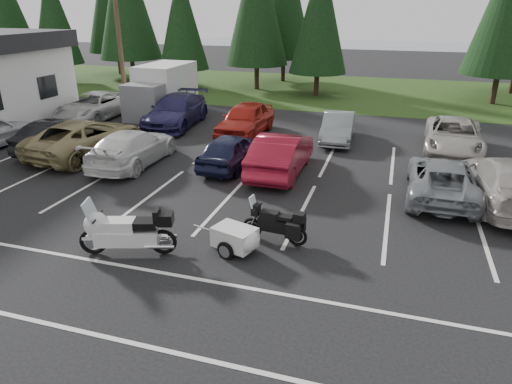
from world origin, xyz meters
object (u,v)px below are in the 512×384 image
object	(u,v)px
car_near_4	(231,150)
car_near_5	(281,153)
car_near_3	(133,147)
car_far_2	(245,119)
utility_pole	(119,34)
car_near_1	(60,136)
car_far_1	(176,111)
touring_motorcycle	(126,227)
car_far_4	(454,136)
cargo_trailer	(235,240)
car_near_7	(507,182)
car_near_2	(86,137)
car_far_0	(94,106)
car_near_6	(442,179)
box_truck	(159,91)
adventure_motorcycle	(274,220)
car_far_3	(338,127)

from	to	relation	value
car_near_4	car_near_5	size ratio (longest dim) A/B	0.84
car_near_3	car_far_2	xyz separation A→B (m)	(3.03, 5.82, 0.09)
utility_pole	car_near_1	distance (m)	8.64
car_far_1	touring_motorcycle	xyz separation A→B (m)	(5.06, -13.14, -0.03)
car_near_4	car_near_5	world-z (taller)	car_near_5
car_near_4	car_far_2	size ratio (longest dim) A/B	0.85
car_near_5	car_far_4	distance (m)	8.47
car_far_2	cargo_trailer	bearing A→B (deg)	-70.74
car_near_3	cargo_trailer	xyz separation A→B (m)	(6.55, -5.72, -0.36)
car_near_7	car_near_3	bearing A→B (deg)	-3.51
car_near_2	touring_motorcycle	xyz separation A→B (m)	(6.55, -7.22, -0.00)
car_near_1	car_near_7	distance (m)	18.29
car_near_3	car_far_0	bearing A→B (deg)	-46.56
car_near_1	touring_motorcycle	distance (m)	10.84
car_far_1	touring_motorcycle	distance (m)	14.09
car_near_1	car_near_2	bearing A→B (deg)	-179.71
car_near_6	car_far_2	bearing A→B (deg)	-31.46
box_truck	car_near_6	xyz separation A→B (m)	(15.58, -8.71, -0.76)
car_near_2	car_near_6	distance (m)	14.86
cargo_trailer	touring_motorcycle	bearing A→B (deg)	-143.41
car_near_1	touring_motorcycle	size ratio (longest dim) A/B	1.55
car_far_0	car_far_4	world-z (taller)	car_far_0
car_near_6	adventure_motorcycle	distance (m)	6.76
car_near_2	car_far_4	bearing A→B (deg)	-155.98
car_near_6	car_far_4	distance (m)	5.89
car_near_5	car_far_4	bearing A→B (deg)	-143.55
car_near_7	touring_motorcycle	xyz separation A→B (m)	(-10.30, -6.68, -0.00)
car_near_7	cargo_trailer	distance (m)	9.52
car_near_5	car_far_3	xyz separation A→B (m)	(1.54, 5.28, -0.13)
car_near_7	car_far_2	bearing A→B (deg)	-31.17
car_near_3	car_near_2	bearing A→B (deg)	-12.89
car_far_3	touring_motorcycle	xyz separation A→B (m)	(-3.89, -12.75, 0.12)
car_far_3	car_far_4	size ratio (longest dim) A/B	0.78
car_near_4	car_near_6	distance (m)	8.17
car_near_5	car_near_6	world-z (taller)	car_near_5
box_truck	car_near_7	distance (m)	19.63
utility_pole	car_far_1	bearing A→B (deg)	-22.61
car_near_2	utility_pole	bearing A→B (deg)	-65.13
adventure_motorcycle	car_near_6	bearing A→B (deg)	51.65
box_truck	car_far_3	bearing A→B (deg)	-13.33
car_near_5	cargo_trailer	size ratio (longest dim) A/B	3.04
box_truck	car_near_5	size ratio (longest dim) A/B	1.14
car_near_3	car_near_5	world-z (taller)	car_near_5
touring_motorcycle	box_truck	bearing A→B (deg)	97.93
car_near_7	adventure_motorcycle	world-z (taller)	car_near_7
car_near_1	car_far_1	size ratio (longest dim) A/B	0.78
car_near_1	car_near_5	xyz separation A→B (m)	(10.34, 0.14, 0.07)
car_near_1	touring_motorcycle	xyz separation A→B (m)	(7.99, -7.33, 0.06)
car_near_3	touring_motorcycle	size ratio (longest dim) A/B	1.75
utility_pole	car_near_3	bearing A→B (deg)	-56.58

